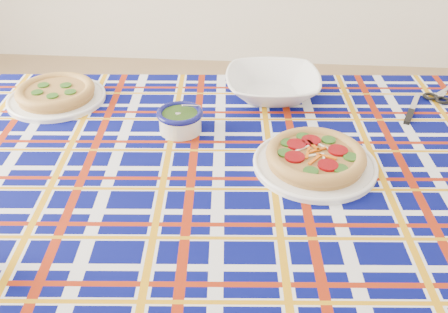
# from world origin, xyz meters

# --- Properties ---
(floor) EXTENTS (4.00, 4.00, 0.00)m
(floor) POSITION_xyz_m (0.00, 0.00, 0.00)
(floor) COLOR #96744D
(floor) RESTS_ON ground
(dining_table) EXTENTS (1.76, 1.17, 0.79)m
(dining_table) POSITION_xyz_m (0.37, -0.55, 0.72)
(dining_table) COLOR brown
(dining_table) RESTS_ON floor
(tablecloth) EXTENTS (1.80, 1.21, 0.11)m
(tablecloth) POSITION_xyz_m (0.37, -0.55, 0.74)
(tablecloth) COLOR #040852
(tablecloth) RESTS_ON dining_table
(main_focaccia_plate) EXTENTS (0.38, 0.38, 0.06)m
(main_focaccia_plate) POSITION_xyz_m (0.55, -0.57, 0.83)
(main_focaccia_plate) COLOR #A4743A
(main_focaccia_plate) RESTS_ON tablecloth
(pesto_bowl) EXTENTS (0.14, 0.14, 0.08)m
(pesto_bowl) POSITION_xyz_m (0.17, -0.41, 0.84)
(pesto_bowl) COLOR black
(pesto_bowl) RESTS_ON tablecloth
(serving_bowl) EXTENTS (0.33, 0.33, 0.07)m
(serving_bowl) POSITION_xyz_m (0.44, -0.17, 0.84)
(serving_bowl) COLOR white
(serving_bowl) RESTS_ON tablecloth
(second_focaccia_plate) EXTENTS (0.38, 0.38, 0.06)m
(second_focaccia_plate) POSITION_xyz_m (-0.25, -0.25, 0.83)
(second_focaccia_plate) COLOR #A4743A
(second_focaccia_plate) RESTS_ON tablecloth
(table_knife) EXTENTS (0.11, 0.22, 0.01)m
(table_knife) POSITION_xyz_m (0.89, -0.19, 0.80)
(table_knife) COLOR silver
(table_knife) RESTS_ON tablecloth
(kitchen_scissors) EXTENTS (0.19, 0.21, 0.02)m
(kitchen_scissors) POSITION_xyz_m (1.01, -0.10, 0.81)
(kitchen_scissors) COLOR silver
(kitchen_scissors) RESTS_ON tablecloth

